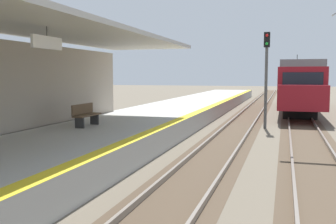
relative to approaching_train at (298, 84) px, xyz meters
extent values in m
cube|color=#A8A8A3|center=(-7.80, -19.50, -1.73)|extent=(5.00, 80.00, 0.90)
cube|color=yellow|center=(-5.55, -19.50, -1.27)|extent=(0.50, 80.00, 0.01)
cube|color=white|center=(-7.50, -23.59, 1.64)|extent=(0.08, 1.40, 0.36)
cylinder|color=#333333|center=(-7.50, -23.59, 1.96)|extent=(0.03, 0.03, 0.27)
cube|color=#4C3D2D|center=(-3.40, -15.50, -2.17)|extent=(2.34, 120.00, 0.01)
cube|color=slate|center=(-4.12, -15.50, -2.09)|extent=(0.08, 120.00, 0.15)
cube|color=slate|center=(-2.68, -15.50, -2.09)|extent=(0.08, 120.00, 0.15)
cube|color=#4C3D2D|center=(0.00, -15.50, -2.17)|extent=(2.34, 120.00, 0.01)
cube|color=slate|center=(-0.72, -15.50, -2.09)|extent=(0.08, 120.00, 0.15)
cube|color=slate|center=(0.72, -15.50, -2.09)|extent=(0.08, 120.00, 0.15)
cube|color=maroon|center=(0.00, 0.38, -0.11)|extent=(2.90, 18.00, 2.70)
cube|color=slate|center=(0.00, 0.38, 1.46)|extent=(2.67, 18.00, 0.44)
cube|color=black|center=(0.00, -8.64, 0.30)|extent=(2.32, 0.06, 1.21)
cube|color=maroon|center=(0.00, -9.42, -0.58)|extent=(2.78, 1.60, 1.49)
cube|color=black|center=(1.46, 0.38, 0.30)|extent=(0.04, 15.84, 0.86)
cylinder|color=#333333|center=(0.00, 3.98, 2.13)|extent=(0.06, 0.06, 0.90)
cube|color=black|center=(0.00, -5.47, -1.82)|extent=(2.17, 2.20, 0.72)
cube|color=black|center=(0.00, 6.23, -1.82)|extent=(2.17, 2.20, 0.72)
cylinder|color=#4C4C4C|center=(-2.00, -11.57, 0.02)|extent=(0.16, 0.16, 4.40)
cube|color=black|center=(-2.00, -11.57, 2.62)|extent=(0.32, 0.24, 0.80)
sphere|color=red|center=(-2.00, -11.71, 2.84)|extent=(0.16, 0.16, 0.16)
sphere|color=green|center=(-2.00, -11.71, 2.40)|extent=(0.16, 0.16, 0.16)
cube|color=brown|center=(-8.42, -19.68, -0.84)|extent=(0.44, 1.60, 0.06)
cube|color=brown|center=(-8.62, -19.68, -0.60)|extent=(0.06, 1.60, 0.40)
cube|color=#333333|center=(-8.42, -20.28, -1.06)|extent=(0.36, 0.08, 0.44)
cube|color=#333333|center=(-8.42, -19.08, -1.06)|extent=(0.36, 0.08, 0.44)
camera|label=1|loc=(-1.03, -33.23, 0.72)|focal=41.43mm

